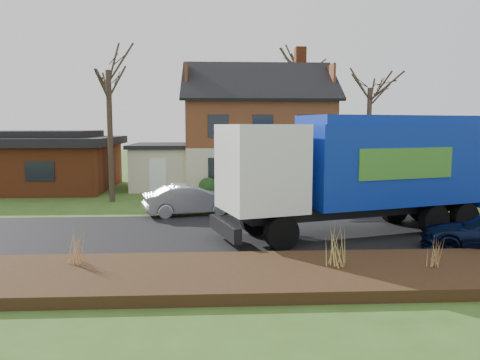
{
  "coord_description": "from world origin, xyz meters",
  "views": [
    {
      "loc": [
        -0.77,
        -17.06,
        4.02
      ],
      "look_at": [
        0.26,
        2.5,
        1.73
      ],
      "focal_mm": 35.0,
      "sensor_mm": 36.0,
      "label": 1
    }
  ],
  "objects": [
    {
      "name": "road",
      "position": [
        0.0,
        0.0,
        0.01
      ],
      "size": [
        80.0,
        7.0,
        0.02
      ],
      "primitive_type": "cube",
      "color": "black",
      "rests_on": "ground"
    },
    {
      "name": "grass_clump_mid",
      "position": [
        2.43,
        -5.07,
        0.84
      ],
      "size": [
        0.39,
        0.32,
        1.09
      ],
      "color": "tan",
      "rests_on": "mulch_verge"
    },
    {
      "name": "grass_clump_west",
      "position": [
        -4.5,
        -4.58,
        0.81
      ],
      "size": [
        0.39,
        0.32,
        1.03
      ],
      "color": "tan",
      "rests_on": "mulch_verge"
    },
    {
      "name": "mulch_verge",
      "position": [
        0.0,
        -5.3,
        0.15
      ],
      "size": [
        80.0,
        3.5,
        0.3
      ],
      "primitive_type": "cube",
      "color": "black",
      "rests_on": "ground"
    },
    {
      "name": "tree_front_east",
      "position": [
        8.33,
        10.36,
        7.23
      ],
      "size": [
        3.2,
        3.2,
        8.89
      ],
      "color": "#433428",
      "rests_on": "ground"
    },
    {
      "name": "ground",
      "position": [
        0.0,
        0.0,
        0.0
      ],
      "size": [
        120.0,
        120.0,
        0.0
      ],
      "primitive_type": "plane",
      "color": "#37531B",
      "rests_on": "ground"
    },
    {
      "name": "main_house",
      "position": [
        1.49,
        13.91,
        4.03
      ],
      "size": [
        12.95,
        8.95,
        9.26
      ],
      "color": "beige",
      "rests_on": "ground"
    },
    {
      "name": "ranch_house",
      "position": [
        -12.0,
        13.0,
        1.81
      ],
      "size": [
        9.8,
        8.2,
        3.7
      ],
      "color": "brown",
      "rests_on": "ground"
    },
    {
      "name": "garbage_truck",
      "position": [
        4.61,
        -0.15,
        2.53
      ],
      "size": [
        10.58,
        5.55,
        4.38
      ],
      "rotation": [
        0.0,
        0.0,
        0.29
      ],
      "color": "black",
      "rests_on": "ground"
    },
    {
      "name": "tree_front_west",
      "position": [
        -6.26,
        7.77,
        7.85
      ],
      "size": [
        3.21,
        3.21,
        9.53
      ],
      "color": "#3B2E23",
      "rests_on": "ground"
    },
    {
      "name": "silver_sedan",
      "position": [
        -1.91,
        3.91,
        0.69
      ],
      "size": [
        4.42,
        2.56,
        1.38
      ],
      "primitive_type": "imported",
      "rotation": [
        0.0,
        0.0,
        1.85
      ],
      "color": "#A8A9B0",
      "rests_on": "ground"
    },
    {
      "name": "tree_back",
      "position": [
        6.07,
        20.92,
        9.41
      ],
      "size": [
        3.57,
        3.57,
        11.29
      ],
      "color": "#413527",
      "rests_on": "ground"
    },
    {
      "name": "grass_clump_east",
      "position": [
        5.0,
        -5.36,
        0.68
      ],
      "size": [
        0.31,
        0.25,
        0.77
      ],
      "color": "#A67E49",
      "rests_on": "mulch_verge"
    }
  ]
}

